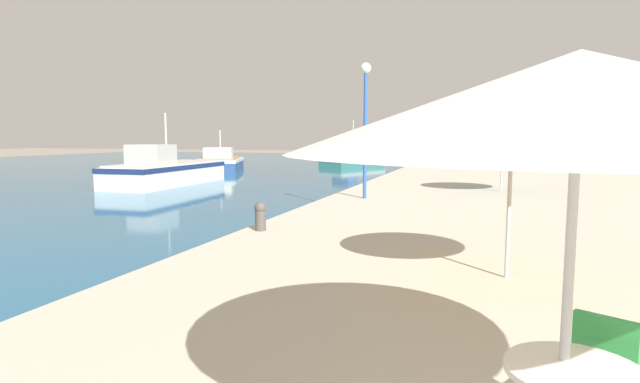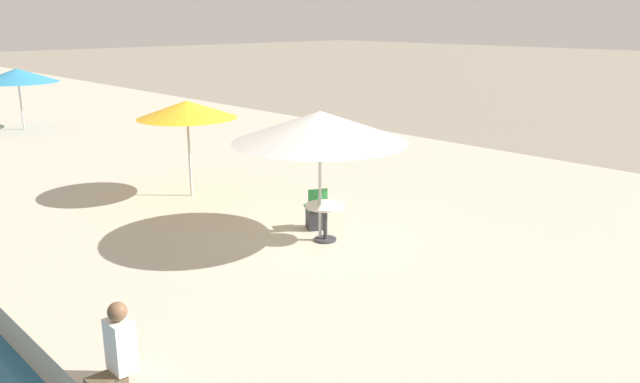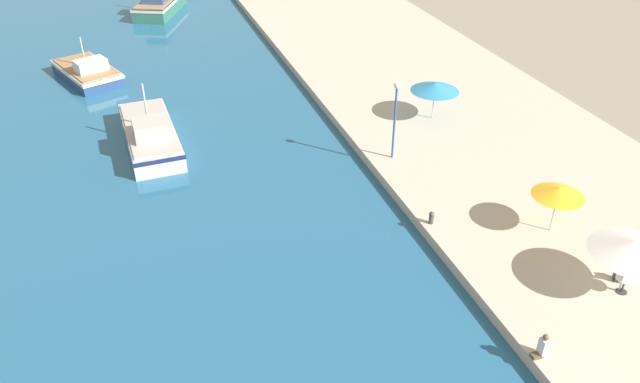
% 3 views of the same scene
% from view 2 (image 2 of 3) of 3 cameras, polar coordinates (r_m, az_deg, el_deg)
% --- Properties ---
extents(cafe_umbrella_pink, '(3.41, 3.41, 2.58)m').
position_cam_2_polar(cafe_umbrella_pink, '(11.92, 0.00, 5.95)').
color(cafe_umbrella_pink, '#B7B7B7').
rests_on(cafe_umbrella_pink, quay_promenade).
extents(cafe_umbrella_white, '(2.42, 2.42, 2.37)m').
position_cam_2_polar(cafe_umbrella_white, '(15.46, -12.08, 7.34)').
color(cafe_umbrella_white, '#B7B7B7').
rests_on(cafe_umbrella_white, quay_promenade).
extents(cafe_umbrella_striped, '(3.04, 3.04, 2.39)m').
position_cam_2_polar(cafe_umbrella_striped, '(27.22, -25.94, 9.52)').
color(cafe_umbrella_striped, '#B7B7B7').
rests_on(cafe_umbrella_striped, quay_promenade).
extents(cafe_table, '(0.80, 0.80, 0.74)m').
position_cam_2_polar(cafe_table, '(12.29, 0.50, -2.15)').
color(cafe_table, '#333338').
rests_on(cafe_table, quay_promenade).
extents(cafe_chair_left, '(0.55, 0.57, 0.91)m').
position_cam_2_polar(cafe_chair_left, '(13.02, -0.41, -2.09)').
color(cafe_chair_left, '#2D2D33').
rests_on(cafe_chair_left, quay_promenade).
extents(person_at_quay, '(0.57, 0.36, 1.05)m').
position_cam_2_polar(person_at_quay, '(8.07, -18.06, -13.48)').
color(person_at_quay, brown).
rests_on(person_at_quay, quay_promenade).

